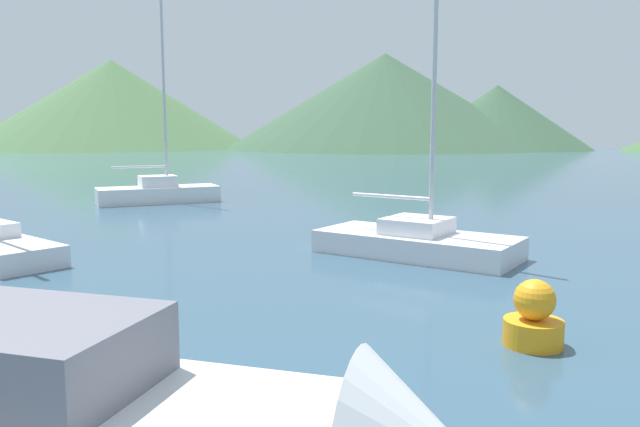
{
  "coord_description": "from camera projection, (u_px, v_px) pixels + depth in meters",
  "views": [
    {
      "loc": [
        3.11,
        -0.35,
        3.18
      ],
      "look_at": [
        -0.37,
        14.0,
        1.2
      ],
      "focal_mm": 35.0,
      "sensor_mm": 36.0,
      "label": 1
    }
  ],
  "objects": [
    {
      "name": "buoy_marker",
      "position": [
        534.0,
        318.0,
        9.22
      ],
      "size": [
        0.87,
        0.87,
        1.0
      ],
      "color": "orange",
      "rests_on": "ground_plane"
    },
    {
      "name": "motorboat_near",
      "position": [
        90.0,
        418.0,
        5.98
      ],
      "size": [
        8.31,
        2.59,
        2.12
      ],
      "rotation": [
        0.0,
        0.0,
        -0.05
      ],
      "color": "white",
      "rests_on": "ground_plane"
    },
    {
      "name": "sailboat_middle",
      "position": [
        158.0,
        191.0,
        27.54
      ],
      "size": [
        5.18,
        4.61,
        10.34
      ],
      "rotation": [
        0.0,
        0.0,
        0.67
      ],
      "color": "white",
      "rests_on": "ground_plane"
    },
    {
      "name": "hill_central",
      "position": [
        385.0,
        101.0,
        107.57
      ],
      "size": [
        55.08,
        55.08,
        16.26
      ],
      "color": "#38563D",
      "rests_on": "ground_plane"
    },
    {
      "name": "hill_east",
      "position": [
        496.0,
        117.0,
        103.67
      ],
      "size": [
        30.81,
        30.81,
        10.61
      ],
      "color": "#38563D",
      "rests_on": "ground_plane"
    },
    {
      "name": "sailboat_inner",
      "position": [
        417.0,
        240.0,
        15.84
      ],
      "size": [
        5.47,
        3.78,
        8.14
      ],
      "rotation": [
        0.0,
        0.0,
        -0.36
      ],
      "color": "silver",
      "rests_on": "ground_plane"
    },
    {
      "name": "hill_west",
      "position": [
        113.0,
        104.0,
        111.32
      ],
      "size": [
        50.4,
        50.4,
        15.58
      ],
      "color": "#476B42",
      "rests_on": "ground_plane"
    }
  ]
}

